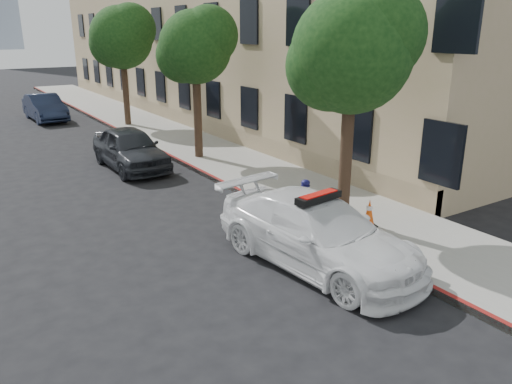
{
  "coord_description": "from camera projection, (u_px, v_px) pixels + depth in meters",
  "views": [
    {
      "loc": [
        -5.26,
        -10.65,
        4.74
      ],
      "look_at": [
        0.94,
        -1.04,
        1.0
      ],
      "focal_mm": 35.0,
      "sensor_mm": 36.0,
      "label": 1
    }
  ],
  "objects": [
    {
      "name": "sidewalk",
      "position": [
        173.0,
        138.0,
        22.51
      ],
      "size": [
        3.2,
        50.0,
        0.15
      ],
      "primitive_type": "cube",
      "color": "gray",
      "rests_on": "ground"
    },
    {
      "name": "tree_mid",
      "position": [
        196.0,
        46.0,
        17.69
      ],
      "size": [
        2.77,
        2.64,
        5.43
      ],
      "color": "black",
      "rests_on": "sidewalk"
    },
    {
      "name": "parked_car_far",
      "position": [
        45.0,
        108.0,
        26.99
      ],
      "size": [
        1.68,
        4.33,
        1.41
      ],
      "primitive_type": "imported",
      "rotation": [
        0.0,
        0.0,
        0.05
      ],
      "color": "#151E36",
      "rests_on": "ground"
    },
    {
      "name": "tree_near",
      "position": [
        353.0,
        51.0,
        11.27
      ],
      "size": [
        2.92,
        2.82,
        5.62
      ],
      "color": "black",
      "rests_on": "sidewalk"
    },
    {
      "name": "police_car",
      "position": [
        317.0,
        233.0,
        10.36
      ],
      "size": [
        2.62,
        5.15,
        1.58
      ],
      "rotation": [
        0.0,
        0.0,
        0.13
      ],
      "color": "white",
      "rests_on": "ground"
    },
    {
      "name": "tree_far",
      "position": [
        122.0,
        37.0,
        24.01
      ],
      "size": [
        3.1,
        3.0,
        5.81
      ],
      "color": "black",
      "rests_on": "sidewalk"
    },
    {
      "name": "traffic_cone",
      "position": [
        369.0,
        213.0,
        12.15
      ],
      "size": [
        0.45,
        0.45,
        0.68
      ],
      "rotation": [
        0.0,
        0.0,
        -0.31
      ],
      "color": "black",
      "rests_on": "sidewalk"
    },
    {
      "name": "parked_car_mid",
      "position": [
        130.0,
        148.0,
        17.64
      ],
      "size": [
        1.77,
        4.3,
        1.46
      ],
      "primitive_type": "imported",
      "rotation": [
        0.0,
        0.0,
        0.01
      ],
      "color": "#22242A",
      "rests_on": "ground"
    },
    {
      "name": "curb_strip",
      "position": [
        141.0,
        142.0,
        21.72
      ],
      "size": [
        0.12,
        50.0,
        0.15
      ],
      "primitive_type": "cube",
      "color": "maroon",
      "rests_on": "ground"
    },
    {
      "name": "fire_hydrant",
      "position": [
        305.0,
        194.0,
        13.44
      ],
      "size": [
        0.32,
        0.29,
        0.77
      ],
      "rotation": [
        0.0,
        0.0,
        -0.37
      ],
      "color": "silver",
      "rests_on": "sidewalk"
    },
    {
      "name": "ground",
      "position": [
        203.0,
        225.0,
        12.69
      ],
      "size": [
        120.0,
        120.0,
        0.0
      ],
      "primitive_type": "plane",
      "color": "black",
      "rests_on": "ground"
    },
    {
      "name": "building",
      "position": [
        225.0,
        24.0,
        27.86
      ],
      "size": [
        8.0,
        36.0,
        10.0
      ],
      "primitive_type": "cube",
      "color": "tan",
      "rests_on": "ground"
    }
  ]
}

